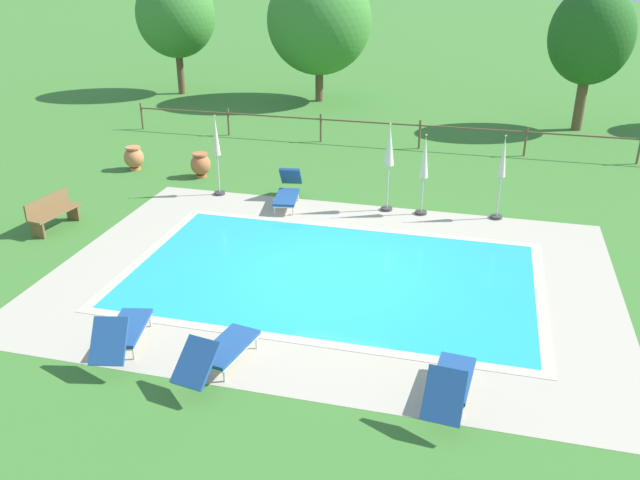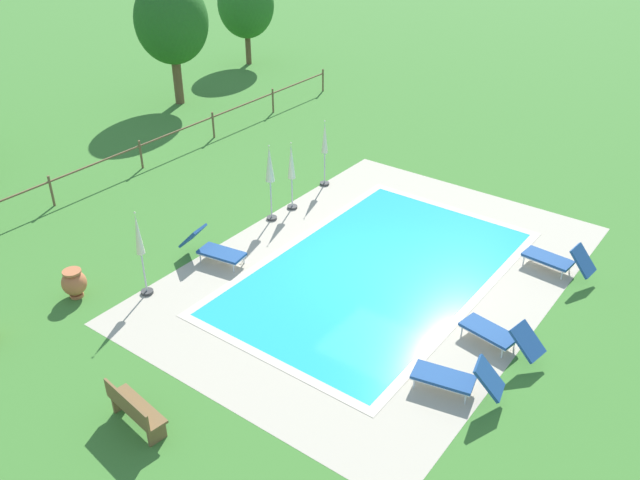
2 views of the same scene
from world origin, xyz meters
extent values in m
plane|color=#3D752D|center=(0.00, 0.00, 0.00)|extent=(160.00, 160.00, 0.00)
cube|color=#B2A893|center=(0.00, 0.00, 0.00)|extent=(12.41, 8.87, 0.01)
cube|color=#23A8C1|center=(0.00, 0.00, 0.01)|extent=(8.81, 5.27, 0.01)
cube|color=#C0B59F|center=(0.00, 2.76, 0.01)|extent=(9.29, 0.24, 0.01)
cube|color=#C0B59F|center=(0.00, -2.76, 0.01)|extent=(9.29, 0.24, 0.01)
cube|color=#C0B59F|center=(4.53, 0.00, 0.01)|extent=(0.24, 5.27, 0.01)
cube|color=#C0B59F|center=(-4.53, 0.00, 0.01)|extent=(0.24, 5.27, 0.01)
cube|color=navy|center=(2.92, -3.66, 0.32)|extent=(0.72, 1.35, 0.07)
cube|color=navy|center=(2.83, -4.58, 0.63)|extent=(0.65, 0.66, 0.67)
cube|color=silver|center=(2.92, -3.66, 0.26)|extent=(0.69, 1.32, 0.04)
cylinder|color=silver|center=(2.71, -3.08, 0.14)|extent=(0.04, 0.04, 0.28)
cylinder|color=silver|center=(3.22, -3.13, 0.14)|extent=(0.04, 0.04, 0.28)
cylinder|color=silver|center=(2.61, -4.18, 0.14)|extent=(0.04, 0.04, 0.28)
cylinder|color=silver|center=(3.12, -4.23, 0.14)|extent=(0.04, 0.04, 0.28)
cube|color=navy|center=(-3.03, -3.58, 0.32)|extent=(0.86, 1.40, 0.07)
cube|color=navy|center=(-2.84, -4.49, 0.63)|extent=(0.71, 0.73, 0.67)
cube|color=silver|center=(-3.03, -3.58, 0.26)|extent=(0.82, 1.36, 0.04)
cylinder|color=silver|center=(-3.40, -3.10, 0.14)|extent=(0.04, 0.04, 0.28)
cylinder|color=silver|center=(-2.90, -2.99, 0.14)|extent=(0.04, 0.04, 0.28)
cylinder|color=silver|center=(-3.17, -4.18, 0.14)|extent=(0.04, 0.04, 0.28)
cylinder|color=silver|center=(-2.67, -4.07, 0.14)|extent=(0.04, 0.04, 0.28)
cube|color=navy|center=(-2.17, 3.68, 0.32)|extent=(0.80, 1.38, 0.07)
cube|color=navy|center=(-2.32, 4.61, 0.62)|extent=(0.69, 0.72, 0.65)
cube|color=silver|center=(-2.17, 3.68, 0.26)|extent=(0.76, 1.35, 0.04)
cylinder|color=silver|center=(-1.83, 3.17, 0.14)|extent=(0.04, 0.04, 0.28)
cylinder|color=silver|center=(-2.33, 3.10, 0.14)|extent=(0.04, 0.04, 0.28)
cylinder|color=silver|center=(-2.00, 4.27, 0.14)|extent=(0.04, 0.04, 0.28)
cylinder|color=silver|center=(-2.51, 4.19, 0.14)|extent=(0.04, 0.04, 0.28)
cube|color=navy|center=(-1.00, -3.70, 0.32)|extent=(0.82, 1.39, 0.07)
cube|color=navy|center=(-1.17, -4.66, 0.58)|extent=(0.71, 0.79, 0.59)
cube|color=silver|center=(-1.00, -3.70, 0.26)|extent=(0.79, 1.35, 0.04)
cylinder|color=silver|center=(-1.15, -3.11, 0.14)|extent=(0.04, 0.04, 0.28)
cylinder|color=silver|center=(-0.65, -3.20, 0.14)|extent=(0.04, 0.04, 0.28)
cylinder|color=silver|center=(-1.35, -4.20, 0.14)|extent=(0.04, 0.04, 0.28)
cylinder|color=silver|center=(-0.85, -4.29, 0.14)|extent=(0.04, 0.04, 0.28)
cylinder|color=#383838|center=(-4.40, 4.22, 0.04)|extent=(0.32, 0.32, 0.08)
cylinder|color=#B2B5B7|center=(-4.40, 4.22, 0.61)|extent=(0.04, 0.04, 1.21)
cone|color=beige|center=(-4.40, 4.22, 1.78)|extent=(0.21, 0.21, 1.13)
sphere|color=beige|center=(-4.40, 4.22, 2.36)|extent=(0.05, 0.05, 0.05)
cylinder|color=#383838|center=(0.59, 4.20, 0.04)|extent=(0.32, 0.32, 0.08)
cylinder|color=#B2B5B7|center=(0.59, 4.20, 0.66)|extent=(0.04, 0.04, 1.31)
cone|color=beige|center=(0.59, 4.20, 1.87)|extent=(0.28, 0.28, 1.11)
sphere|color=beige|center=(0.59, 4.20, 2.44)|extent=(0.05, 0.05, 0.05)
cylinder|color=#383838|center=(3.55, 4.34, 0.04)|extent=(0.32, 0.32, 0.08)
cylinder|color=#B2B5B7|center=(3.55, 4.34, 0.59)|extent=(0.04, 0.04, 1.19)
cone|color=beige|center=(3.55, 4.34, 1.73)|extent=(0.22, 0.22, 1.08)
sphere|color=beige|center=(3.55, 4.34, 2.29)|extent=(0.05, 0.05, 0.05)
cylinder|color=#383838|center=(1.55, 4.15, 0.04)|extent=(0.32, 0.32, 0.08)
cylinder|color=#B2B5B7|center=(1.55, 4.15, 0.53)|extent=(0.04, 0.04, 1.06)
cone|color=beige|center=(1.55, 4.15, 1.64)|extent=(0.24, 0.24, 1.15)
sphere|color=beige|center=(1.55, 4.15, 2.23)|extent=(0.05, 0.05, 0.05)
cube|color=brown|center=(-7.56, 0.80, 0.44)|extent=(0.64, 1.55, 0.06)
cube|color=brown|center=(-7.76, 0.83, 0.67)|extent=(0.25, 1.49, 0.40)
cube|color=brown|center=(-7.47, 1.43, 0.21)|extent=(0.40, 0.11, 0.41)
cube|color=brown|center=(-7.64, 0.17, 0.21)|extent=(0.40, 0.11, 0.41)
cylinder|color=#B7663D|center=(-5.57, 5.57, 0.04)|extent=(0.35, 0.35, 0.08)
ellipsoid|color=#B7663D|center=(-5.57, 5.57, 0.41)|extent=(0.63, 0.63, 0.67)
cylinder|color=#B7663D|center=(-5.57, 5.57, 0.75)|extent=(0.47, 0.47, 0.06)
cylinder|color=brown|center=(-2.89, 10.42, 0.53)|extent=(0.08, 0.08, 1.05)
cylinder|color=brown|center=(0.77, 10.42, 0.53)|extent=(0.08, 0.08, 1.05)
cylinder|color=brown|center=(4.43, 10.42, 0.53)|extent=(0.08, 0.08, 1.05)
cylinder|color=brown|center=(8.08, 10.42, 0.53)|extent=(0.08, 0.08, 1.05)
cylinder|color=brown|center=(11.74, 10.42, 0.53)|extent=(0.08, 0.08, 1.05)
cube|color=brown|center=(0.77, 10.42, 0.85)|extent=(21.94, 0.05, 0.05)
cylinder|color=brown|center=(6.53, 14.60, 1.12)|extent=(0.40, 0.40, 2.24)
ellipsoid|color=#235B1E|center=(6.53, 14.60, 3.61)|extent=(3.14, 3.14, 3.65)
cylinder|color=brown|center=(13.13, 16.34, 0.89)|extent=(0.29, 0.29, 1.79)
ellipsoid|color=#286623|center=(13.13, 16.34, 3.07)|extent=(2.89, 2.89, 3.41)
camera|label=1|loc=(3.01, -12.85, 6.85)|focal=37.10mm
camera|label=2|loc=(-13.20, -7.87, 9.98)|focal=37.62mm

